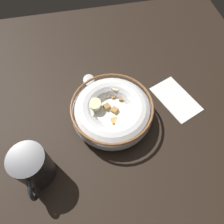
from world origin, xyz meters
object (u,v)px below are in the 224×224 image
Objects in this scene: spoon at (89,85)px; coffee_mug at (33,167)px; cereal_bowl at (112,112)px; folded_napkin at (176,99)px.

coffee_mug is at bearing -33.40° from spoon.
cereal_bowl is 1.87× the size of coffee_mug.
cereal_bowl is at bearing -83.12° from folded_napkin.
cereal_bowl is at bearing 19.91° from spoon.
coffee_mug is (22.14, -14.60, 4.55)cm from spoon.
folded_napkin is at bearing 109.15° from coffee_mug.
cereal_bowl is 1.30× the size of spoon.
spoon is 1.45× the size of coffee_mug.
spoon is 1.15× the size of folded_napkin.
coffee_mug is at bearing -70.85° from folded_napkin.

